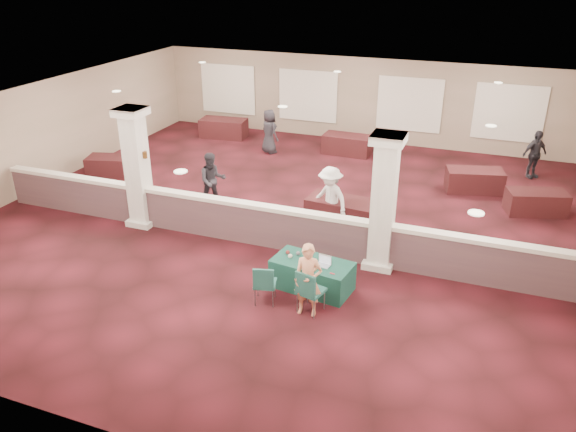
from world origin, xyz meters
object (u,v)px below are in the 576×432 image
at_px(attendee_b, 330,198).
at_px(attendee_d, 269,131).
at_px(attendee_a, 213,180).
at_px(far_table_back_left, 224,128).
at_px(far_table_front_right, 536,202).
at_px(conf_chair_side, 264,282).
at_px(far_table_front_center, 342,212).
at_px(attendee_c, 535,154).
at_px(far_table_front_left, 113,166).
at_px(far_table_back_center, 347,144).
at_px(woman, 308,280).
at_px(far_table_back_right, 474,180).
at_px(conf_chair_main, 309,289).
at_px(near_table, 312,275).

relative_size(attendee_b, attendee_d, 1.07).
bearing_deg(attendee_a, far_table_back_left, 77.74).
bearing_deg(far_table_front_right, conf_chair_side, -127.89).
distance_m(conf_chair_side, far_table_front_center, 4.27).
relative_size(far_table_back_left, attendee_c, 1.15).
bearing_deg(attendee_c, conf_chair_side, -159.14).
distance_m(far_table_front_left, far_table_back_center, 8.26).
relative_size(far_table_front_center, attendee_d, 1.14).
relative_size(far_table_front_right, far_table_back_center, 0.93).
bearing_deg(attendee_a, far_table_front_left, 129.48).
bearing_deg(woman, far_table_back_center, 94.97).
relative_size(far_table_front_right, far_table_back_right, 0.95).
distance_m(far_table_front_right, attendee_a, 9.19).
distance_m(conf_chair_main, far_table_back_left, 12.62).
distance_m(far_table_front_center, attendee_b, 0.63).
relative_size(near_table, woman, 1.10).
height_order(far_table_back_left, attendee_c, attendee_c).
xyz_separation_m(conf_chair_side, far_table_front_left, (-7.60, 5.21, -0.20)).
bearing_deg(conf_chair_main, woman, -110.87).
xyz_separation_m(conf_chair_main, attendee_d, (-4.64, 9.24, 0.23)).
height_order(near_table, far_table_front_right, near_table).
relative_size(far_table_back_right, attendee_d, 1.04).
bearing_deg(woman, conf_chair_side, 174.18).
bearing_deg(far_table_front_center, attendee_b, -130.49).
bearing_deg(conf_chair_main, near_table, 117.87).
relative_size(conf_chair_main, far_table_back_center, 0.56).
xyz_separation_m(attendee_c, attendee_d, (-9.02, -0.68, 0.02)).
bearing_deg(conf_chair_main, attendee_d, 130.60).
height_order(far_table_back_left, far_table_back_center, far_table_back_left).
bearing_deg(far_table_back_center, attendee_c, -1.96).
relative_size(woman, far_table_back_right, 0.93).
bearing_deg(far_table_back_left, attendee_d, -25.57).
height_order(attendee_b, attendee_c, attendee_b).
bearing_deg(woman, attendee_a, 130.25).
height_order(far_table_back_right, attendee_a, attendee_a).
bearing_deg(conf_chair_main, attendee_b, 114.63).
distance_m(far_table_back_center, attendee_b, 6.35).
bearing_deg(far_table_front_right, near_table, -127.87).
relative_size(far_table_back_right, attendee_c, 1.07).
bearing_deg(far_table_front_left, far_table_front_center, -6.91).
distance_m(far_table_back_right, attendee_c, 2.58).
height_order(conf_chair_main, far_table_back_center, conf_chair_main).
bearing_deg(attendee_d, far_table_front_right, -163.10).
distance_m(attendee_a, attendee_c, 10.44).
bearing_deg(attendee_b, attendee_a, -156.18).
height_order(far_table_front_left, far_table_back_center, far_table_back_center).
bearing_deg(conf_chair_main, attendee_c, 80.11).
relative_size(far_table_back_left, attendee_a, 1.12).
bearing_deg(far_table_back_center, attendee_d, -161.63).
bearing_deg(attendee_b, conf_chair_side, -66.14).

